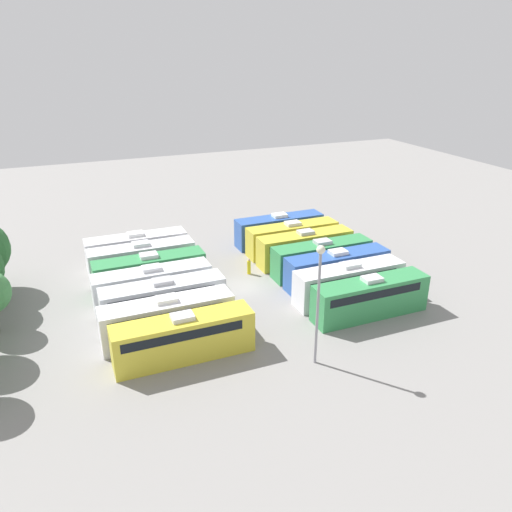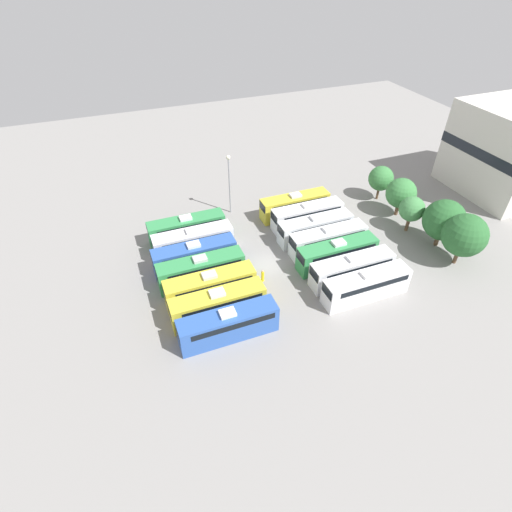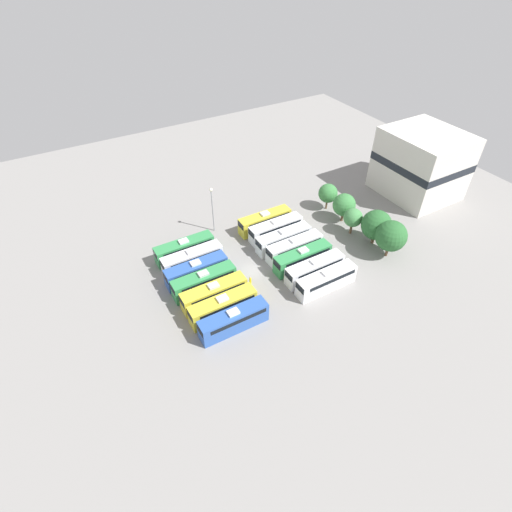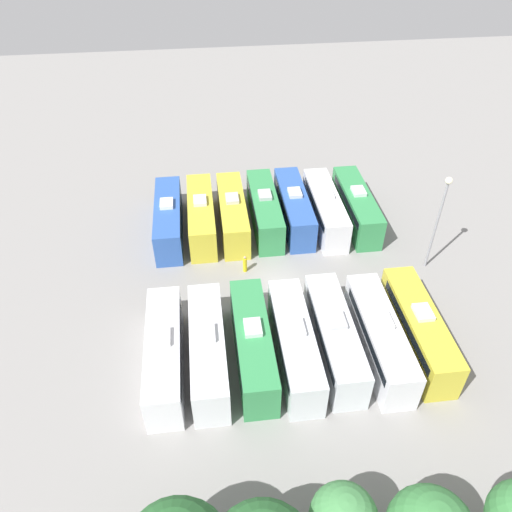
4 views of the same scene
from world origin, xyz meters
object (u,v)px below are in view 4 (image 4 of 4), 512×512
(bus_8, at_px, (380,337))
(bus_13, at_px, (164,353))
(bus_5, at_px, (201,215))
(bus_9, at_px, (334,336))
(light_pole, at_px, (441,210))
(bus_0, at_px, (356,205))
(bus_2, at_px, (294,207))
(bus_1, at_px, (325,208))
(worker_person, at_px, (245,264))
(bus_6, at_px, (168,218))
(bus_12, at_px, (208,349))
(bus_7, at_px, (419,328))
(bus_10, at_px, (295,343))
(bus_4, at_px, (233,213))
(bus_11, at_px, (253,343))
(bus_3, at_px, (265,209))

(bus_8, height_order, bus_13, same)
(bus_5, distance_m, bus_8, 20.86)
(bus_8, distance_m, bus_9, 3.26)
(bus_13, distance_m, light_pole, 24.79)
(bus_9, bearing_deg, bus_0, -111.05)
(bus_2, bearing_deg, bus_1, 169.18)
(bus_13, height_order, worker_person, bus_13)
(bus_6, relative_size, bus_9, 1.00)
(worker_person, bearing_deg, bus_0, -151.71)
(bus_13, bearing_deg, bus_2, -126.32)
(bus_9, distance_m, bus_12, 9.17)
(bus_2, distance_m, bus_5, 9.10)
(bus_5, distance_m, bus_7, 22.50)
(bus_10, bearing_deg, bus_8, 178.76)
(bus_0, height_order, bus_9, same)
(bus_4, xyz_separation_m, bus_11, (-0.03, 16.37, 0.00))
(worker_person, bearing_deg, bus_7, 140.15)
(bus_6, height_order, bus_8, same)
(bus_2, bearing_deg, bus_11, 70.07)
(bus_4, bearing_deg, bus_1, 177.98)
(bus_4, bearing_deg, light_pole, 154.73)
(bus_7, bearing_deg, bus_13, 0.17)
(bus_9, xyz_separation_m, worker_person, (5.49, -9.90, -1.01))
(bus_5, xyz_separation_m, bus_12, (0.16, 16.51, 0.00))
(bus_1, distance_m, bus_3, 5.93)
(bus_2, bearing_deg, bus_10, 79.77)
(bus_8, bearing_deg, bus_12, -1.72)
(bus_3, height_order, bus_10, same)
(bus_9, distance_m, bus_10, 2.99)
(bus_0, relative_size, bus_8, 1.00)
(bus_2, distance_m, light_pole, 13.95)
(bus_1, relative_size, bus_10, 1.00)
(bus_7, bearing_deg, bus_12, 0.27)
(bus_1, distance_m, bus_7, 16.44)
(bus_1, relative_size, light_pole, 1.13)
(bus_11, bearing_deg, light_pole, -152.71)
(bus_12, bearing_deg, bus_13, -0.30)
(bus_0, bearing_deg, bus_4, -1.08)
(bus_12, bearing_deg, light_pole, -156.35)
(bus_2, height_order, bus_11, same)
(bus_2, bearing_deg, bus_9, 89.70)
(bus_1, xyz_separation_m, light_pole, (-7.54, 7.51, 4.29))
(bus_0, bearing_deg, bus_13, 41.37)
(bus_6, xyz_separation_m, light_pole, (-22.74, 7.71, 4.29))
(bus_3, distance_m, bus_10, 16.96)
(bus_6, xyz_separation_m, bus_7, (-18.47, 16.30, 0.00))
(bus_1, height_order, bus_12, same)
(bus_4, height_order, bus_11, same)
(bus_7, height_order, bus_11, same)
(bus_5, xyz_separation_m, bus_8, (-12.24, 16.89, 0.00))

